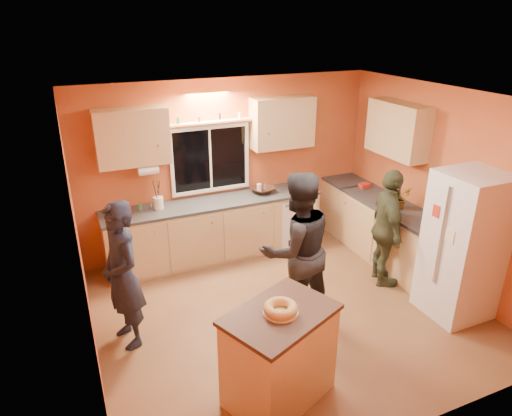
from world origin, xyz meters
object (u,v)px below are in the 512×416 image
island (279,355)px  person_left (122,276)px  person_center (296,250)px  person_right (387,229)px  refrigerator (464,246)px

island → person_left: (-1.18, 1.41, 0.35)m
person_left → person_center: bearing=63.8°
island → person_center: person_center is taller
person_center → person_right: person_center is taller
person_left → person_center: 1.93m
person_center → person_right: bearing=-172.8°
refrigerator → island: 2.66m
island → person_right: (2.20, 1.29, 0.32)m
refrigerator → person_left: (-3.77, 1.02, -0.06)m
refrigerator → person_center: (-1.88, 0.65, 0.03)m
refrigerator → person_left: size_ratio=1.07×
refrigerator → person_right: 0.98m
island → person_right: person_right is taller
person_left → person_right: (3.38, -0.12, -0.03)m
person_left → person_center: (1.90, -0.36, 0.09)m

